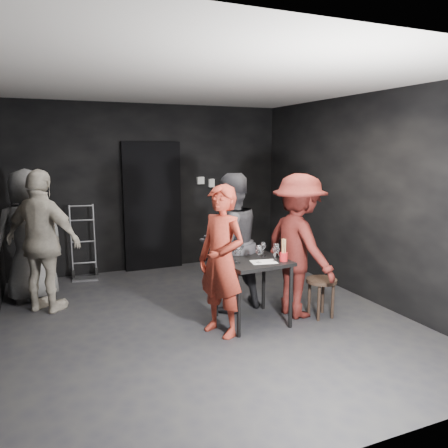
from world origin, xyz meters
name	(u,v)px	position (x,y,z in m)	size (l,w,h in m)	color
floor	(205,320)	(0.00, 0.00, 0.00)	(4.50, 5.00, 0.02)	black
ceiling	(203,82)	(0.00, 0.00, 2.70)	(4.50, 5.00, 0.02)	silver
wall_back	(151,188)	(0.00, 2.50, 1.35)	(4.50, 0.04, 2.70)	black
wall_front	(348,258)	(0.00, -2.50, 1.35)	(4.50, 0.04, 2.70)	black
wall_right	(363,198)	(2.25, 0.00, 1.35)	(0.04, 5.00, 2.70)	black
doorway	(152,206)	(0.00, 2.44, 1.05)	(0.95, 0.10, 2.10)	black
wallbox_upper	(200,180)	(0.85, 2.45, 1.45)	(0.12, 0.06, 0.12)	#B7B7B2
wallbox_lower	(211,183)	(1.05, 2.45, 1.40)	(0.10, 0.06, 0.14)	#B7B7B2
hand_truck	(85,265)	(-1.13, 2.29, 0.21)	(0.39, 0.33, 1.15)	#B2B2B7
tasting_table	(253,268)	(0.49, -0.26, 0.65)	(0.72, 0.72, 0.75)	black
stool	(321,286)	(1.32, -0.44, 0.38)	(0.36, 0.36, 0.47)	black
server_red	(221,254)	(0.04, -0.41, 0.89)	(0.65, 0.42, 1.77)	#A43121
woman_black	(230,233)	(0.42, 0.22, 0.97)	(0.94, 0.52, 1.94)	#2A2A2E
man_maroon	(299,236)	(1.09, -0.27, 0.97)	(1.26, 0.58, 1.95)	#511814
bystander_cream	(42,229)	(-1.70, 1.06, 1.03)	(1.21, 0.58, 2.06)	beige
bystander_grey	(28,225)	(-1.86, 1.58, 1.01)	(0.99, 0.54, 2.03)	slate
tasting_mat	(264,262)	(0.55, -0.41, 0.75)	(0.28, 0.19, 0.00)	white
wine_glass_a	(238,254)	(0.26, -0.34, 0.86)	(0.08, 0.08, 0.22)	white
wine_glass_b	(234,251)	(0.28, -0.21, 0.86)	(0.08, 0.08, 0.21)	white
wine_glass_c	(241,248)	(0.43, -0.07, 0.84)	(0.07, 0.07, 0.18)	white
wine_glass_d	(259,253)	(0.48, -0.42, 0.86)	(0.08, 0.08, 0.22)	white
wine_glass_e	(276,252)	(0.69, -0.43, 0.86)	(0.08, 0.08, 0.22)	white
wine_glass_f	(263,249)	(0.66, -0.18, 0.84)	(0.07, 0.07, 0.18)	white
wine_bottle	(226,251)	(0.18, -0.20, 0.86)	(0.07, 0.07, 0.29)	black
breadstick_cup	(284,250)	(0.77, -0.46, 0.87)	(0.09, 0.09, 0.27)	#B3191D
reserved_card	(275,252)	(0.80, -0.24, 0.80)	(0.08, 0.12, 0.09)	white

